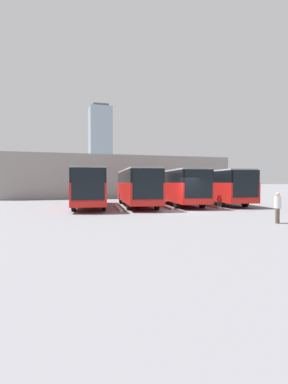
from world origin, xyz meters
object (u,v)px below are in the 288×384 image
Objects in this scene: bus_1 at (178,186)px; pedestrian at (278,207)px; bus_3 at (89,186)px; bus_2 at (137,186)px; bus_0 at (217,186)px.

bus_1 reaches higher than pedestrian.
bus_3 is at bearing 83.31° from pedestrian.
bus_2 reaches higher than pedestrian.
bus_0 reaches higher than pedestrian.
bus_0 and bus_1 have the same top height.
bus_1 is at bearing 50.94° from pedestrian.
bus_0 is 7.35× the size of pedestrian.
bus_0 is 12.53m from bus_3.
bus_0 is at bearing 33.55° from pedestrian.
bus_3 is at bearing 8.56° from bus_1.
bus_0 and bus_3 have the same top height.
bus_0 is at bearing -170.15° from bus_2.
pedestrian is (-4.09, 12.99, -0.95)m from bus_2.
bus_2 is at bearing 9.85° from bus_0.
bus_0 is 4.18m from bus_1.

